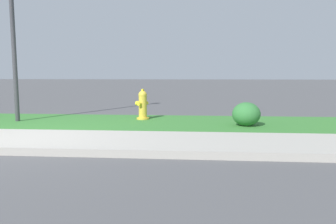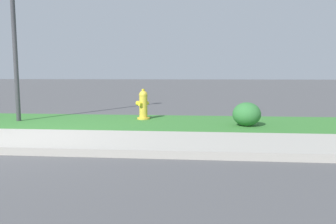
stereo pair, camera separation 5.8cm
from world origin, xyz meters
TOP-DOWN VIEW (x-y plane):
  - ground_plane at (0.00, 0.00)m, footprint 120.00×120.00m
  - sidewalk_pavement at (0.00, 0.00)m, footprint 18.00×2.01m
  - grass_verge at (0.00, 2.34)m, footprint 18.00×2.66m
  - fire_hydrant_mid_block at (1.94, 2.80)m, footprint 0.38×0.39m
  - shrub_bush_near_lamp at (4.50, 1.93)m, footprint 0.64×0.64m

SIDE VIEW (x-z plane):
  - ground_plane at x=0.00m, z-range 0.00..0.00m
  - grass_verge at x=0.00m, z-range 0.00..0.01m
  - sidewalk_pavement at x=0.00m, z-range 0.00..0.01m
  - shrub_bush_near_lamp at x=4.50m, z-range 0.00..0.55m
  - fire_hydrant_mid_block at x=1.94m, z-range -0.01..0.79m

